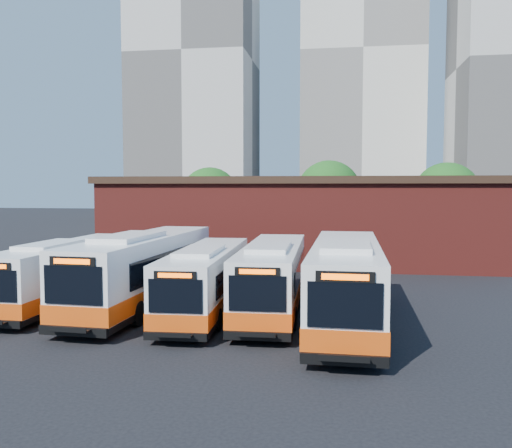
# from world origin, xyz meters

# --- Properties ---
(ground) EXTENTS (220.00, 220.00, 0.00)m
(ground) POSITION_xyz_m (0.00, 0.00, 0.00)
(ground) COLOR black
(bus_farwest) EXTENTS (2.67, 11.59, 3.14)m
(bus_farwest) POSITION_xyz_m (-10.04, 2.52, 1.43)
(bus_farwest) COLOR white
(bus_farwest) RESTS_ON ground
(bus_west) EXTENTS (3.38, 13.27, 3.58)m
(bus_west) POSITION_xyz_m (-6.15, 2.51, 1.63)
(bus_west) COLOR white
(bus_west) RESTS_ON ground
(bus_midwest) EXTENTS (2.76, 11.36, 3.07)m
(bus_midwest) POSITION_xyz_m (-2.89, 1.73, 1.39)
(bus_midwest) COLOR white
(bus_midwest) RESTS_ON ground
(bus_mideast) EXTENTS (2.75, 11.92, 3.23)m
(bus_mideast) POSITION_xyz_m (0.05, 2.43, 1.47)
(bus_mideast) COLOR white
(bus_mideast) RESTS_ON ground
(bus_east) EXTENTS (2.97, 13.14, 3.56)m
(bus_east) POSITION_xyz_m (3.33, 0.68, 1.62)
(bus_east) COLOR white
(bus_east) RESTS_ON ground
(transit_worker) EXTENTS (0.49, 0.68, 1.74)m
(transit_worker) POSITION_xyz_m (3.72, -2.80, 0.87)
(transit_worker) COLOR #121634
(transit_worker) RESTS_ON ground
(depot_building) EXTENTS (28.60, 12.60, 6.40)m
(depot_building) POSITION_xyz_m (0.00, 20.00, 3.26)
(depot_building) COLOR maroon
(depot_building) RESTS_ON ground
(tree_west) EXTENTS (6.00, 6.00, 7.65)m
(tree_west) POSITION_xyz_m (-10.00, 32.00, 4.64)
(tree_west) COLOR #382314
(tree_west) RESTS_ON ground
(tree_mid) EXTENTS (6.56, 6.56, 8.36)m
(tree_mid) POSITION_xyz_m (2.00, 34.00, 5.08)
(tree_mid) COLOR #382314
(tree_mid) RESTS_ON ground
(tree_east) EXTENTS (6.24, 6.24, 7.96)m
(tree_east) POSITION_xyz_m (13.00, 31.00, 4.83)
(tree_east) COLOR #382314
(tree_east) RESTS_ON ground
(tower_left) EXTENTS (20.00, 18.00, 56.20)m
(tower_left) POSITION_xyz_m (-22.00, 72.00, 27.84)
(tower_left) COLOR beige
(tower_left) RESTS_ON ground
(tower_center) EXTENTS (22.00, 20.00, 61.20)m
(tower_center) POSITION_xyz_m (7.00, 86.00, 30.34)
(tower_center) COLOR beige
(tower_center) RESTS_ON ground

